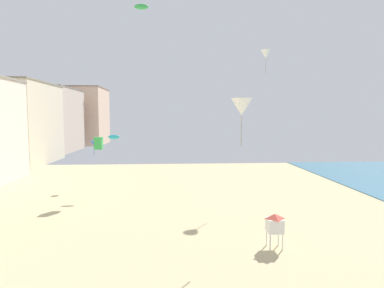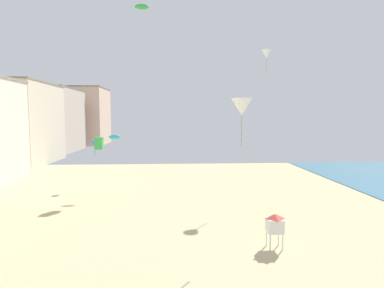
{
  "view_description": "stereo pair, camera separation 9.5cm",
  "coord_description": "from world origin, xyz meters",
  "px_view_note": "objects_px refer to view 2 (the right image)",
  "views": [
    {
      "loc": [
        0.92,
        -4.42,
        9.58
      ],
      "look_at": [
        2.36,
        18.98,
        7.56
      ],
      "focal_mm": 29.95,
      "sensor_mm": 36.0,
      "label": 1
    },
    {
      "loc": [
        1.02,
        -4.43,
        9.58
      ],
      "look_at": [
        2.36,
        18.98,
        7.56
      ],
      "focal_mm": 29.95,
      "sensor_mm": 36.0,
      "label": 2
    }
  ],
  "objects_px": {
    "lifeguard_stand": "(275,223)",
    "kite_cyan_parafoil": "(114,137)",
    "kite_green_box": "(99,143)",
    "kite_blue_delta": "(94,143)",
    "kite_white_delta_2": "(242,107)",
    "kite_green_parafoil": "(142,7)",
    "kite_white_delta": "(267,54)"
  },
  "relations": [
    {
      "from": "kite_green_box",
      "to": "kite_cyan_parafoil",
      "type": "bearing_deg",
      "value": 69.65
    },
    {
      "from": "kite_green_parafoil",
      "to": "kite_blue_delta",
      "type": "bearing_deg",
      "value": 138.02
    },
    {
      "from": "kite_white_delta_2",
      "to": "kite_green_parafoil",
      "type": "bearing_deg",
      "value": 122.02
    },
    {
      "from": "kite_green_box",
      "to": "kite_green_parafoil",
      "type": "relative_size",
      "value": 0.86
    },
    {
      "from": "kite_green_box",
      "to": "kite_green_parafoil",
      "type": "height_order",
      "value": "kite_green_parafoil"
    },
    {
      "from": "lifeguard_stand",
      "to": "kite_cyan_parafoil",
      "type": "relative_size",
      "value": 1.83
    },
    {
      "from": "kite_green_box",
      "to": "kite_white_delta",
      "type": "distance_m",
      "value": 23.02
    },
    {
      "from": "kite_green_box",
      "to": "kite_blue_delta",
      "type": "height_order",
      "value": "kite_green_box"
    },
    {
      "from": "lifeguard_stand",
      "to": "kite_white_delta",
      "type": "relative_size",
      "value": 0.89
    },
    {
      "from": "kite_cyan_parafoil",
      "to": "kite_white_delta_2",
      "type": "relative_size",
      "value": 0.39
    },
    {
      "from": "kite_cyan_parafoil",
      "to": "kite_white_delta",
      "type": "height_order",
      "value": "kite_white_delta"
    },
    {
      "from": "kite_white_delta_2",
      "to": "kite_green_parafoil",
      "type": "xyz_separation_m",
      "value": [
        -8.58,
        13.72,
        11.61
      ]
    },
    {
      "from": "lifeguard_stand",
      "to": "kite_green_parafoil",
      "type": "bearing_deg",
      "value": 123.66
    },
    {
      "from": "lifeguard_stand",
      "to": "kite_blue_delta",
      "type": "xyz_separation_m",
      "value": [
        -18.04,
        21.67,
        4.12
      ]
    },
    {
      "from": "kite_white_delta_2",
      "to": "lifeguard_stand",
      "type": "bearing_deg",
      "value": -32.82
    },
    {
      "from": "kite_cyan_parafoil",
      "to": "kite_white_delta",
      "type": "distance_m",
      "value": 21.53
    },
    {
      "from": "kite_cyan_parafoil",
      "to": "kite_white_delta_2",
      "type": "height_order",
      "value": "kite_white_delta_2"
    },
    {
      "from": "lifeguard_stand",
      "to": "kite_white_delta",
      "type": "xyz_separation_m",
      "value": [
        4.3,
        17.76,
        15.48
      ]
    },
    {
      "from": "lifeguard_stand",
      "to": "kite_white_delta_2",
      "type": "xyz_separation_m",
      "value": [
        -2.23,
        1.44,
        8.44
      ]
    },
    {
      "from": "kite_blue_delta",
      "to": "kite_green_box",
      "type": "bearing_deg",
      "value": -72.37
    },
    {
      "from": "kite_white_delta_2",
      "to": "kite_cyan_parafoil",
      "type": "bearing_deg",
      "value": 127.24
    },
    {
      "from": "kite_white_delta",
      "to": "kite_green_parafoil",
      "type": "xyz_separation_m",
      "value": [
        -15.1,
        -2.6,
        4.57
      ]
    },
    {
      "from": "lifeguard_stand",
      "to": "kite_green_box",
      "type": "xyz_separation_m",
      "value": [
        -15.8,
        14.61,
        4.71
      ]
    },
    {
      "from": "kite_white_delta",
      "to": "kite_white_delta_2",
      "type": "xyz_separation_m",
      "value": [
        -6.52,
        -16.32,
        -7.04
      ]
    },
    {
      "from": "kite_white_delta_2",
      "to": "kite_green_parafoil",
      "type": "distance_m",
      "value": 19.92
    },
    {
      "from": "kite_white_delta",
      "to": "kite_white_delta_2",
      "type": "bearing_deg",
      "value": -111.79
    },
    {
      "from": "kite_blue_delta",
      "to": "kite_green_parafoil",
      "type": "height_order",
      "value": "kite_green_parafoil"
    },
    {
      "from": "lifeguard_stand",
      "to": "kite_green_parafoil",
      "type": "relative_size",
      "value": 1.6
    },
    {
      "from": "lifeguard_stand",
      "to": "kite_cyan_parafoil",
      "type": "xyz_separation_m",
      "value": [
        -14.63,
        17.76,
        5.22
      ]
    },
    {
      "from": "kite_green_box",
      "to": "kite_blue_delta",
      "type": "bearing_deg",
      "value": 107.63
    },
    {
      "from": "kite_blue_delta",
      "to": "lifeguard_stand",
      "type": "bearing_deg",
      "value": -50.21
    },
    {
      "from": "kite_blue_delta",
      "to": "kite_green_parafoil",
      "type": "bearing_deg",
      "value": -41.98
    }
  ]
}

